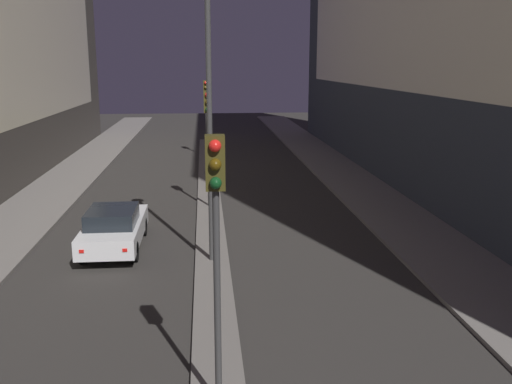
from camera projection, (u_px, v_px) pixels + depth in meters
name	position (u px, v px, depth m)	size (l,w,h in m)	color
median_strip	(209.00, 197.00, 26.11)	(1.05, 39.69, 0.11)	#66605B
traffic_light_near	(216.00, 214.00, 9.39)	(0.32, 0.42, 4.85)	#383838
traffic_light_mid	(208.00, 123.00, 23.59)	(0.32, 0.42, 4.85)	#383838
traffic_light_far	(206.00, 101.00, 37.02)	(0.32, 0.42, 4.85)	#383838
street_lamp	(208.00, 51.00, 16.32)	(0.53, 0.53, 9.41)	#383838
car_left_lane	(114.00, 228.00, 18.93)	(1.80, 4.49, 1.45)	silver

